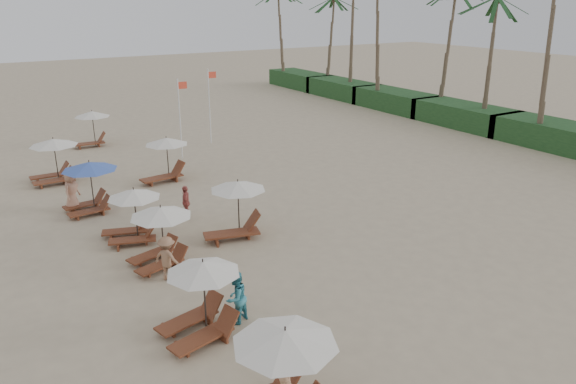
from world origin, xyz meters
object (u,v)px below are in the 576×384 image
beachgoer_mid_b (167,258)px  lounger_station_2 (158,235)px  lounger_station_0 (276,377)px  inland_station_1 (164,157)px  inland_station_2 (91,125)px  lounger_station_3 (131,215)px  inland_station_0 (235,207)px  beachgoer_far_a (186,202)px  lounger_station_4 (88,184)px  flag_pole_near (180,115)px  lounger_station_5 (52,160)px  beachgoer_far_b (71,191)px  lounger_station_1 (197,301)px  beachgoer_mid_a (236,298)px

beachgoer_mid_b → lounger_station_2: bearing=-41.1°
lounger_station_2 → lounger_station_0: bearing=-92.4°
inland_station_1 → inland_station_2: same height
lounger_station_3 → beachgoer_mid_b: lounger_station_3 is taller
inland_station_0 → beachgoer_far_a: inland_station_0 is taller
lounger_station_4 → inland_station_0: (4.30, -5.83, -0.02)m
lounger_station_0 → flag_pole_near: (6.26, 21.64, 1.42)m
lounger_station_0 → beachgoer_mid_b: bearing=88.1°
lounger_station_4 → beachgoer_mid_b: size_ratio=1.60×
lounger_station_4 → inland_station_1: size_ratio=0.87×
lounger_station_5 → beachgoer_far_b: (0.00, -4.66, -0.31)m
lounger_station_5 → lounger_station_4: bearing=-83.6°
lounger_station_3 → lounger_station_4: bearing=99.9°
lounger_station_3 → inland_station_0: size_ratio=0.82×
lounger_station_3 → beachgoer_mid_b: size_ratio=1.53×
lounger_station_1 → inland_station_0: bearing=54.8°
beachgoer_mid_a → beachgoer_far_a: (1.81, 8.42, -0.07)m
lounger_station_2 → beachgoer_mid_b: bearing=-95.5°
lounger_station_4 → inland_station_0: 7.24m
lounger_station_1 → inland_station_2: (2.51, 23.34, 0.29)m
lounger_station_3 → beachgoer_far_a: lounger_station_3 is taller
lounger_station_3 → inland_station_1: (3.69, 6.54, 0.21)m
lounger_station_5 → beachgoer_mid_b: lounger_station_5 is taller
lounger_station_1 → inland_station_2: lounger_station_1 is taller
lounger_station_0 → inland_station_1: bearing=77.9°
lounger_station_0 → beachgoer_mid_a: lounger_station_0 is taller
lounger_station_0 → lounger_station_2: size_ratio=1.10×
lounger_station_0 → lounger_station_3: 11.46m
beachgoer_far_a → beachgoer_far_b: beachgoer_far_b is taller
lounger_station_0 → beachgoer_far_a: 12.83m
beachgoer_mid_b → flag_pole_near: bearing=-58.9°
lounger_station_0 → beachgoer_far_a: bearing=77.1°
inland_station_1 → inland_station_2: bearing=99.1°
inland_station_2 → lounger_station_2: bearing=-96.1°
inland_station_1 → beachgoer_mid_b: inland_station_1 is taller
lounger_station_0 → inland_station_2: lounger_station_0 is taller
lounger_station_1 → inland_station_0: size_ratio=0.85×
lounger_station_3 → lounger_station_5: 9.41m
lounger_station_3 → beachgoer_mid_a: (0.87, -7.38, -0.25)m
inland_station_1 → beachgoer_far_a: bearing=-100.4°
lounger_station_4 → beachgoer_mid_b: lounger_station_4 is taller
lounger_station_4 → lounger_station_5: 5.36m
lounger_station_5 → flag_pole_near: (7.38, 0.86, 1.38)m
lounger_station_0 → lounger_station_1: size_ratio=1.08×
lounger_station_4 → beachgoer_far_a: (3.37, -2.95, -0.55)m
lounger_station_1 → inland_station_0: lounger_station_1 is taller
lounger_station_0 → lounger_station_5: bearing=93.1°
flag_pole_near → inland_station_1: bearing=-123.4°
lounger_station_4 → lounger_station_0: bearing=-88.1°
beachgoer_far_a → inland_station_1: bearing=-159.9°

